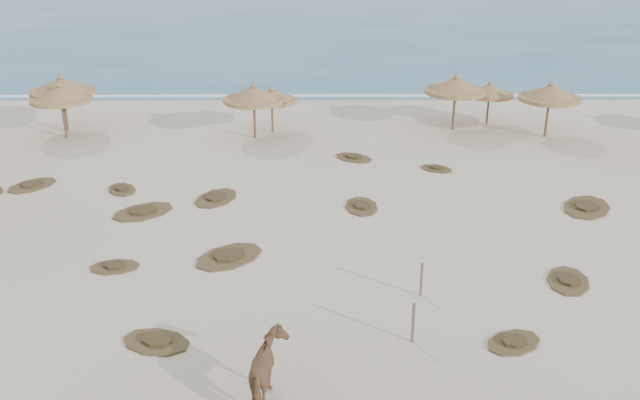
% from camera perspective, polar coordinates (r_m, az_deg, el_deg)
% --- Properties ---
extents(ground, '(160.00, 160.00, 0.00)m').
position_cam_1_polar(ground, '(22.30, -2.72, -8.26)').
color(ground, beige).
rests_on(ground, ground).
extents(ocean, '(200.00, 100.00, 0.01)m').
position_cam_1_polar(ocean, '(94.84, -0.95, 15.58)').
color(ocean, '#29567B').
rests_on(ocean, ground).
extents(foam_line, '(70.00, 0.60, 0.01)m').
position_cam_1_polar(foam_line, '(46.57, -1.51, 8.32)').
color(foam_line, white).
rests_on(foam_line, ground).
extents(palapa_0, '(4.03, 4.03, 3.19)m').
position_cam_1_polar(palapa_0, '(40.84, -19.95, 8.53)').
color(palapa_0, brown).
rests_on(palapa_0, ground).
extents(palapa_1, '(3.44, 3.44, 3.01)m').
position_cam_1_polar(palapa_1, '(39.70, -20.05, 7.94)').
color(palapa_1, brown).
rests_on(palapa_1, ground).
extents(palapa_2, '(3.49, 3.49, 3.00)m').
position_cam_1_polar(palapa_2, '(37.44, -5.33, 8.37)').
color(palapa_2, brown).
rests_on(palapa_2, ground).
extents(palapa_3, '(3.49, 3.49, 2.55)m').
position_cam_1_polar(palapa_3, '(38.47, -3.88, 8.27)').
color(palapa_3, brown).
rests_on(palapa_3, ground).
extents(palapa_4, '(3.74, 3.74, 3.14)m').
position_cam_1_polar(palapa_4, '(39.39, 10.80, 8.95)').
color(palapa_4, brown).
rests_on(palapa_4, ground).
extents(palapa_5, '(3.15, 3.15, 2.50)m').
position_cam_1_polar(palapa_5, '(40.91, 13.41, 8.51)').
color(palapa_5, brown).
rests_on(palapa_5, ground).
extents(palapa_6, '(3.61, 3.61, 3.03)m').
position_cam_1_polar(palapa_6, '(39.38, 17.93, 8.12)').
color(palapa_6, brown).
rests_on(palapa_6, ground).
extents(horse, '(0.98, 2.01, 1.66)m').
position_cam_1_polar(horse, '(18.00, -4.12, -13.48)').
color(horse, brown).
rests_on(horse, ground).
extents(fence_post_near, '(0.10, 0.10, 1.23)m').
position_cam_1_polar(fence_post_near, '(20.34, 7.47, -9.72)').
color(fence_post_near, '#6C5F51').
rests_on(fence_post_near, ground).
extents(fence_post_far, '(0.10, 0.10, 1.15)m').
position_cam_1_polar(fence_post_far, '(22.62, 8.12, -6.32)').
color(fence_post_far, '#6C5F51').
rests_on(fence_post_far, ground).
extents(scrub_1, '(3.02, 2.88, 0.16)m').
position_cam_1_polar(scrub_1, '(29.42, -13.97, -0.89)').
color(scrub_1, brown).
rests_on(scrub_1, ground).
extents(scrub_2, '(1.82, 1.31, 0.16)m').
position_cam_1_polar(scrub_2, '(25.28, -16.11, -5.13)').
color(scrub_2, brown).
rests_on(scrub_2, ground).
extents(scrub_3, '(1.41, 2.10, 0.16)m').
position_cam_1_polar(scrub_3, '(29.10, 3.33, -0.49)').
color(scrub_3, brown).
rests_on(scrub_3, ground).
extents(scrub_4, '(1.88, 2.38, 0.16)m').
position_cam_1_polar(scrub_4, '(24.80, 19.23, -6.10)').
color(scrub_4, brown).
rests_on(scrub_4, ground).
extents(scrub_5, '(2.96, 3.27, 0.16)m').
position_cam_1_polar(scrub_5, '(30.93, 20.54, -0.53)').
color(scrub_5, brown).
rests_on(scrub_5, ground).
extents(scrub_6, '(2.52, 2.67, 0.16)m').
position_cam_1_polar(scrub_6, '(33.71, -22.04, 1.12)').
color(scrub_6, brown).
rests_on(scrub_6, ground).
extents(scrub_7, '(2.33, 2.21, 0.16)m').
position_cam_1_polar(scrub_7, '(34.78, 2.70, 3.43)').
color(scrub_7, brown).
rests_on(scrub_7, ground).
extents(scrub_9, '(3.09, 3.08, 0.16)m').
position_cam_1_polar(scrub_9, '(25.17, -7.30, -4.49)').
color(scrub_9, brown).
rests_on(scrub_9, ground).
extents(scrub_10, '(1.85, 1.66, 0.16)m').
position_cam_1_polar(scrub_10, '(33.70, 9.30, 2.52)').
color(scrub_10, brown).
rests_on(scrub_10, ground).
extents(scrub_11, '(2.33, 1.89, 0.16)m').
position_cam_1_polar(scrub_11, '(20.93, -12.99, -10.97)').
color(scrub_11, brown).
rests_on(scrub_11, ground).
extents(scrub_12, '(2.08, 1.87, 0.16)m').
position_cam_1_polar(scrub_12, '(21.11, 15.23, -10.91)').
color(scrub_12, brown).
rests_on(scrub_12, ground).
extents(scrub_13, '(2.32, 2.75, 0.16)m').
position_cam_1_polar(scrub_13, '(30.20, -8.32, 0.18)').
color(scrub_13, brown).
rests_on(scrub_13, ground).
extents(scrub_14, '(1.79, 2.03, 0.16)m').
position_cam_1_polar(scrub_14, '(31.96, -15.57, 0.84)').
color(scrub_14, brown).
rests_on(scrub_14, ground).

